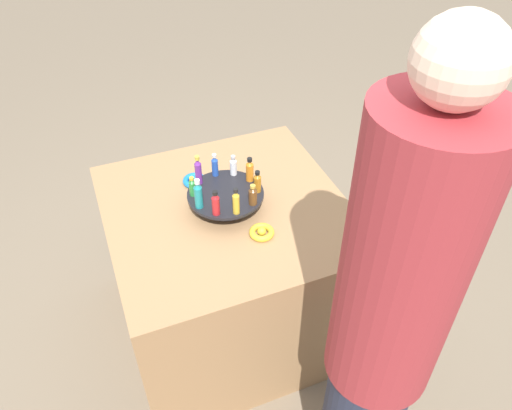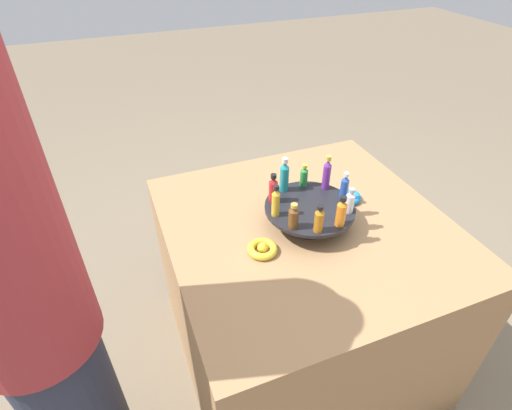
{
  "view_description": "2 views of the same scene",
  "coord_description": "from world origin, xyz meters",
  "px_view_note": "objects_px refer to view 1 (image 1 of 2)",
  "views": [
    {
      "loc": [
        -0.45,
        -1.48,
        2.06
      ],
      "look_at": [
        0.04,
        -0.22,
        0.9
      ],
      "focal_mm": 35.0,
      "sensor_mm": 36.0,
      "label": 1
    },
    {
      "loc": [
        0.94,
        -0.56,
        1.62
      ],
      "look_at": [
        0.04,
        -0.21,
        0.9
      ],
      "focal_mm": 28.0,
      "sensor_mm": 36.0,
      "label": 2
    }
  ],
  "objects_px": {
    "display_stand": "(226,197)",
    "ribbon_bow_gold": "(262,232)",
    "bottle_teal": "(198,195)",
    "bottle_gold": "(237,202)",
    "bottle_clear": "(233,166)",
    "bottle_brown": "(253,195)",
    "bottle_red": "(216,204)",
    "bottle_orange": "(250,170)",
    "ribbon_bow_blue": "(194,180)",
    "bottle_amber": "(257,182)",
    "person_figure": "(384,333)",
    "bottle_blue": "(214,166)",
    "bottle_green": "(192,187)",
    "bottle_purple": "(198,171)"
  },
  "relations": [
    {
      "from": "display_stand",
      "to": "bottle_green",
      "type": "height_order",
      "value": "bottle_green"
    },
    {
      "from": "bottle_teal",
      "to": "bottle_orange",
      "type": "height_order",
      "value": "bottle_teal"
    },
    {
      "from": "bottle_red",
      "to": "ribbon_bow_gold",
      "type": "bearing_deg",
      "value": -33.59
    },
    {
      "from": "bottle_red",
      "to": "ribbon_bow_blue",
      "type": "height_order",
      "value": "bottle_red"
    },
    {
      "from": "bottle_teal",
      "to": "ribbon_bow_gold",
      "type": "bearing_deg",
      "value": -39.44
    },
    {
      "from": "bottle_green",
      "to": "ribbon_bow_gold",
      "type": "xyz_separation_m",
      "value": [
        0.2,
        -0.24,
        -0.1
      ]
    },
    {
      "from": "bottle_brown",
      "to": "bottle_clear",
      "type": "relative_size",
      "value": 0.98
    },
    {
      "from": "bottle_amber",
      "to": "bottle_clear",
      "type": "distance_m",
      "value": 0.15
    },
    {
      "from": "display_stand",
      "to": "bottle_amber",
      "type": "bearing_deg",
      "value": -16.55
    },
    {
      "from": "bottle_blue",
      "to": "bottle_teal",
      "type": "bearing_deg",
      "value": -124.55
    },
    {
      "from": "display_stand",
      "to": "person_figure",
      "type": "distance_m",
      "value": 0.87
    },
    {
      "from": "bottle_teal",
      "to": "bottle_red",
      "type": "xyz_separation_m",
      "value": [
        0.05,
        -0.06,
        -0.01
      ]
    },
    {
      "from": "bottle_purple",
      "to": "bottle_gold",
      "type": "bearing_deg",
      "value": -70.55
    },
    {
      "from": "bottle_brown",
      "to": "ribbon_bow_gold",
      "type": "distance_m",
      "value": 0.15
    },
    {
      "from": "bottle_orange",
      "to": "bottle_gold",
      "type": "bearing_deg",
      "value": -124.55
    },
    {
      "from": "bottle_brown",
      "to": "person_figure",
      "type": "relative_size",
      "value": 0.05
    },
    {
      "from": "bottle_brown",
      "to": "ribbon_bow_blue",
      "type": "xyz_separation_m",
      "value": [
        -0.15,
        0.3,
        -0.1
      ]
    },
    {
      "from": "bottle_orange",
      "to": "person_figure",
      "type": "distance_m",
      "value": 0.89
    },
    {
      "from": "person_figure",
      "to": "ribbon_bow_gold",
      "type": "bearing_deg",
      "value": -2.77
    },
    {
      "from": "bottle_teal",
      "to": "bottle_orange",
      "type": "bearing_deg",
      "value": 19.45
    },
    {
      "from": "display_stand",
      "to": "ribbon_bow_blue",
      "type": "relative_size",
      "value": 3.03
    },
    {
      "from": "bottle_red",
      "to": "bottle_orange",
      "type": "relative_size",
      "value": 1.0
    },
    {
      "from": "bottle_teal",
      "to": "ribbon_bow_gold",
      "type": "distance_m",
      "value": 0.28
    },
    {
      "from": "display_stand",
      "to": "ribbon_bow_gold",
      "type": "relative_size",
      "value": 3.15
    },
    {
      "from": "bottle_teal",
      "to": "bottle_blue",
      "type": "relative_size",
      "value": 1.26
    },
    {
      "from": "bottle_purple",
      "to": "person_figure",
      "type": "bearing_deg",
      "value": -75.09
    },
    {
      "from": "bottle_green",
      "to": "ribbon_bow_blue",
      "type": "distance_m",
      "value": 0.2
    },
    {
      "from": "display_stand",
      "to": "ribbon_bow_gold",
      "type": "distance_m",
      "value": 0.22
    },
    {
      "from": "bottle_green",
      "to": "bottle_teal",
      "type": "bearing_deg",
      "value": -88.55
    },
    {
      "from": "bottle_teal",
      "to": "ribbon_bow_blue",
      "type": "height_order",
      "value": "bottle_teal"
    },
    {
      "from": "bottle_teal",
      "to": "ribbon_bow_blue",
      "type": "bearing_deg",
      "value": 79.26
    },
    {
      "from": "bottle_purple",
      "to": "bottle_teal",
      "type": "bearing_deg",
      "value": -106.55
    },
    {
      "from": "bottle_gold",
      "to": "ribbon_bow_gold",
      "type": "height_order",
      "value": "bottle_gold"
    },
    {
      "from": "bottle_teal",
      "to": "person_figure",
      "type": "distance_m",
      "value": 0.86
    },
    {
      "from": "person_figure",
      "to": "bottle_blue",
      "type": "bearing_deg",
      "value": -1.31
    },
    {
      "from": "person_figure",
      "to": "bottle_teal",
      "type": "bearing_deg",
      "value": 8.5
    },
    {
      "from": "bottle_blue",
      "to": "person_figure",
      "type": "relative_size",
      "value": 0.06
    },
    {
      "from": "bottle_teal",
      "to": "bottle_amber",
      "type": "bearing_deg",
      "value": 1.45
    },
    {
      "from": "bottle_blue",
      "to": "ribbon_bow_blue",
      "type": "xyz_separation_m",
      "value": [
        -0.07,
        0.07,
        -0.11
      ]
    },
    {
      "from": "bottle_gold",
      "to": "bottle_purple",
      "type": "bearing_deg",
      "value": 109.45
    },
    {
      "from": "bottle_orange",
      "to": "bottle_green",
      "type": "bearing_deg",
      "value": -178.55
    },
    {
      "from": "bottle_purple",
      "to": "ribbon_bow_blue",
      "type": "height_order",
      "value": "bottle_purple"
    },
    {
      "from": "bottle_teal",
      "to": "bottle_gold",
      "type": "bearing_deg",
      "value": -34.55
    },
    {
      "from": "bottle_clear",
      "to": "ribbon_bow_gold",
      "type": "distance_m",
      "value": 0.33
    },
    {
      "from": "bottle_teal",
      "to": "bottle_gold",
      "type": "height_order",
      "value": "bottle_teal"
    },
    {
      "from": "bottle_red",
      "to": "bottle_gold",
      "type": "bearing_deg",
      "value": -16.55
    },
    {
      "from": "bottle_clear",
      "to": "person_figure",
      "type": "xyz_separation_m",
      "value": [
        0.1,
        -0.95,
        0.05
      ]
    },
    {
      "from": "bottle_gold",
      "to": "bottle_amber",
      "type": "distance_m",
      "value": 0.15
    },
    {
      "from": "bottle_orange",
      "to": "bottle_blue",
      "type": "height_order",
      "value": "bottle_orange"
    },
    {
      "from": "bottle_teal",
      "to": "bottle_clear",
      "type": "distance_m",
      "value": 0.24
    }
  ]
}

